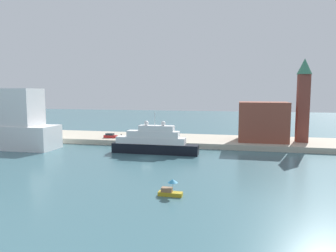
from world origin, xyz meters
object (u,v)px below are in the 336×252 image
Objects in this scene: harbor_building at (263,122)px; parked_car at (110,136)px; large_yacht at (154,142)px; small_motorboat at (170,190)px; person_figure at (121,136)px; mooring_bollard at (183,141)px; bell_tower at (303,97)px.

harbor_building is 48.78m from parked_car.
large_yacht is 1.63× the size of harbor_building.
small_motorboat is 2.29× the size of person_figure.
parked_car is at bearing -174.93° from harbor_building.
mooring_bollard is (6.21, 10.83, -1.12)m from large_yacht.
small_motorboat is 44.36m from mooring_bollard.
parked_car is 2.49× the size of person_figure.
bell_tower is at bearing 25.42° from large_yacht.
mooring_bollard is (-23.26, -8.02, -5.65)m from harbor_building.
parked_car is 25.31m from mooring_bollard.
small_motorboat is 56.78m from parked_car.
harbor_building is (17.55, 52.00, 6.59)m from small_motorboat.
bell_tower reaches higher than large_yacht.
large_yacht is 5.56× the size of parked_car.
bell_tower is at bearing 61.19° from small_motorboat.
person_figure is at bearing 137.40° from large_yacht.
mooring_bollard is (-5.71, 43.99, 0.94)m from small_motorboat.
person_figure is (-43.99, -5.49, -5.18)m from harbor_building.
parked_car is at bearing 142.28° from large_yacht.
bell_tower is at bearing 6.24° from person_figure.
parked_car is at bearing 164.29° from person_figure.
harbor_building is 8.48× the size of person_figure.
small_motorboat is 6.10× the size of mooring_bollard.
large_yacht is 35.27m from harbor_building.
bell_tower reaches higher than harbor_building.
person_figure is (-55.34, -6.05, -12.76)m from bell_tower.
person_figure reaches higher than mooring_bollard.
bell_tower is (11.35, 0.55, 7.58)m from harbor_building.
mooring_bollard is at bearing -160.99° from harbor_building.
mooring_bollard is (20.73, -2.52, -0.47)m from person_figure.
small_motorboat is 55.28m from harbor_building.
person_figure is 20.89m from mooring_bollard.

